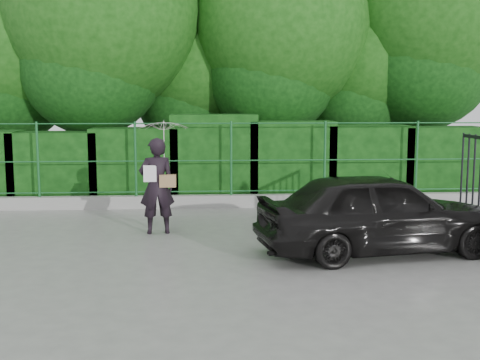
{
  "coord_description": "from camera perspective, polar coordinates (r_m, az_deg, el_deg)",
  "views": [
    {
      "loc": [
        -0.33,
        -9.99,
        2.62
      ],
      "look_at": [
        0.41,
        1.3,
        1.1
      ],
      "focal_mm": 45.0,
      "sensor_mm": 36.0,
      "label": 1
    }
  ],
  "objects": [
    {
      "name": "kerb",
      "position": [
        14.7,
        -2.4,
        -2.03
      ],
      "size": [
        14.0,
        0.25,
        0.3
      ],
      "primitive_type": "cube",
      "color": "#9E9E99",
      "rests_on": "ground"
    },
    {
      "name": "ground",
      "position": [
        10.33,
        -1.79,
        -7.04
      ],
      "size": [
        80.0,
        80.0,
        0.0
      ],
      "primitive_type": "plane",
      "color": "gray"
    },
    {
      "name": "car",
      "position": [
        10.52,
        13.05,
        -3.01
      ],
      "size": [
        4.39,
        2.34,
        1.42
      ],
      "primitive_type": "imported",
      "rotation": [
        0.0,
        0.0,
        1.74
      ],
      "color": "black",
      "rests_on": "ground"
    },
    {
      "name": "hedge",
      "position": [
        15.58,
        -2.14,
        1.62
      ],
      "size": [
        14.2,
        1.2,
        2.24
      ],
      "color": "black",
      "rests_on": "ground"
    },
    {
      "name": "fence",
      "position": [
        14.57,
        -1.55,
        2.05
      ],
      "size": [
        14.13,
        0.06,
        1.8
      ],
      "color": "#1A5929",
      "rests_on": "kerb"
    },
    {
      "name": "woman",
      "position": [
        11.82,
        -7.51,
        1.79
      ],
      "size": [
        0.99,
        0.96,
        2.23
      ],
      "color": "black",
      "rests_on": "ground"
    },
    {
      "name": "trees",
      "position": [
        17.9,
        1.03,
        14.05
      ],
      "size": [
        17.1,
        6.15,
        8.08
      ],
      "color": "black",
      "rests_on": "ground"
    }
  ]
}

